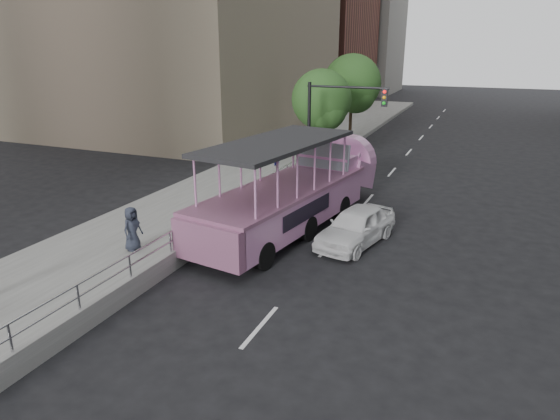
{
  "coord_description": "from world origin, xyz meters",
  "views": [
    {
      "loc": [
        5.96,
        -12.36,
        7.1
      ],
      "look_at": [
        0.05,
        1.61,
        2.01
      ],
      "focal_mm": 32.0,
      "sensor_mm": 36.0,
      "label": 1
    }
  ],
  "objects_px": {
    "car": "(356,226)",
    "street_tree_far": "(353,86)",
    "duck_boat": "(297,192)",
    "street_tree_near": "(323,102)",
    "pedestrian_far": "(132,229)",
    "parking_sign": "(277,167)",
    "traffic_signal": "(331,117)"
  },
  "relations": [
    {
      "from": "pedestrian_far",
      "to": "car",
      "type": "bearing_deg",
      "value": -51.07
    },
    {
      "from": "parking_sign",
      "to": "traffic_signal",
      "type": "relative_size",
      "value": 0.5
    },
    {
      "from": "car",
      "to": "street_tree_near",
      "type": "bearing_deg",
      "value": 127.53
    },
    {
      "from": "street_tree_far",
      "to": "street_tree_near",
      "type": "bearing_deg",
      "value": -91.91
    },
    {
      "from": "duck_boat",
      "to": "pedestrian_far",
      "type": "distance_m",
      "value": 6.66
    },
    {
      "from": "car",
      "to": "street_tree_near",
      "type": "xyz_separation_m",
      "value": [
        -5.14,
        11.34,
        3.12
      ]
    },
    {
      "from": "duck_boat",
      "to": "street_tree_far",
      "type": "distance_m",
      "value": 16.67
    },
    {
      "from": "car",
      "to": "street_tree_near",
      "type": "relative_size",
      "value": 0.71
    },
    {
      "from": "parking_sign",
      "to": "street_tree_far",
      "type": "xyz_separation_m",
      "value": [
        -0.1,
        13.49,
        2.67
      ]
    },
    {
      "from": "street_tree_near",
      "to": "pedestrian_far",
      "type": "bearing_deg",
      "value": -95.87
    },
    {
      "from": "parking_sign",
      "to": "street_tree_far",
      "type": "distance_m",
      "value": 13.75
    },
    {
      "from": "duck_boat",
      "to": "street_tree_far",
      "type": "relative_size",
      "value": 1.78
    },
    {
      "from": "pedestrian_far",
      "to": "street_tree_far",
      "type": "distance_m",
      "value": 21.9
    },
    {
      "from": "car",
      "to": "traffic_signal",
      "type": "distance_m",
      "value": 9.11
    },
    {
      "from": "duck_boat",
      "to": "street_tree_near",
      "type": "height_order",
      "value": "street_tree_near"
    },
    {
      "from": "street_tree_near",
      "to": "duck_boat",
      "type": "bearing_deg",
      "value": -76.88
    },
    {
      "from": "pedestrian_far",
      "to": "traffic_signal",
      "type": "relative_size",
      "value": 0.3
    },
    {
      "from": "street_tree_far",
      "to": "car",
      "type": "bearing_deg",
      "value": -74.1
    },
    {
      "from": "parking_sign",
      "to": "traffic_signal",
      "type": "distance_m",
      "value": 4.65
    },
    {
      "from": "pedestrian_far",
      "to": "traffic_signal",
      "type": "xyz_separation_m",
      "value": [
        3.2,
        12.15,
        2.42
      ]
    },
    {
      "from": "traffic_signal",
      "to": "street_tree_near",
      "type": "xyz_separation_m",
      "value": [
        -1.6,
        3.43,
        0.32
      ]
    },
    {
      "from": "car",
      "to": "pedestrian_far",
      "type": "bearing_deg",
      "value": -134.68
    },
    {
      "from": "duck_boat",
      "to": "parking_sign",
      "type": "bearing_deg",
      "value": 126.98
    },
    {
      "from": "pedestrian_far",
      "to": "street_tree_near",
      "type": "relative_size",
      "value": 0.27
    },
    {
      "from": "car",
      "to": "street_tree_far",
      "type": "xyz_separation_m",
      "value": [
        -4.94,
        17.34,
        3.61
      ]
    },
    {
      "from": "car",
      "to": "street_tree_far",
      "type": "bearing_deg",
      "value": 119.05
    },
    {
      "from": "pedestrian_far",
      "to": "traffic_signal",
      "type": "height_order",
      "value": "traffic_signal"
    },
    {
      "from": "car",
      "to": "street_tree_far",
      "type": "height_order",
      "value": "street_tree_far"
    },
    {
      "from": "parking_sign",
      "to": "street_tree_far",
      "type": "relative_size",
      "value": 0.4
    },
    {
      "from": "duck_boat",
      "to": "car",
      "type": "distance_m",
      "value": 3.03
    },
    {
      "from": "street_tree_near",
      "to": "street_tree_far",
      "type": "bearing_deg",
      "value": 88.09
    },
    {
      "from": "street_tree_near",
      "to": "street_tree_far",
      "type": "height_order",
      "value": "street_tree_far"
    }
  ]
}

